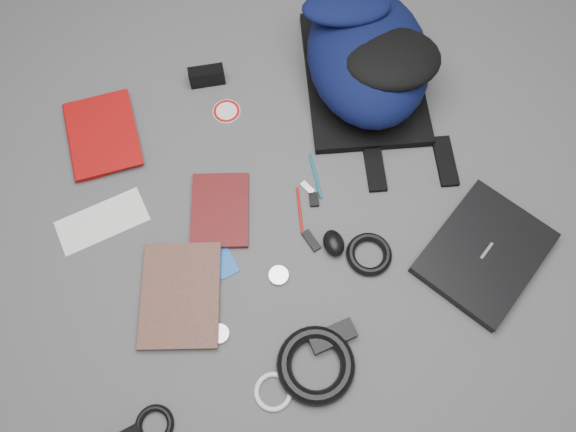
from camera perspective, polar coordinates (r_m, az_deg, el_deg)
name	(u,v)px	position (r m, az deg, el deg)	size (l,w,h in m)	color
ground	(288,219)	(1.50, 0.00, -0.30)	(4.00, 4.00, 0.00)	#4F4F51
backpack	(368,56)	(1.65, 8.11, 15.83)	(0.36, 0.53, 0.22)	black
laptop	(485,253)	(1.53, 19.35, -3.55)	(0.32, 0.25, 0.03)	black
textbook_red	(68,143)	(1.70, -21.41, 6.89)	(0.19, 0.26, 0.03)	#90080A
comic_book	(141,296)	(1.47, -14.72, -7.84)	(0.20, 0.27, 0.02)	#B9560D
envelope	(102,221)	(1.57, -18.35, -0.51)	(0.23, 0.11, 0.00)	white
dvd_case	(220,210)	(1.51, -6.92, 0.59)	(0.15, 0.21, 0.02)	#470D0E
compact_camera	(207,76)	(1.71, -8.25, 13.89)	(0.10, 0.04, 0.06)	black
sticker_disc	(227,111)	(1.67, -6.26, 10.53)	(0.08, 0.08, 0.00)	white
pen_teal	(315,176)	(1.55, 2.80, 4.08)	(0.01, 0.01, 0.14)	#0D697C
pen_red	(300,210)	(1.50, 1.20, 0.60)	(0.01, 0.01, 0.13)	#A9150D
id_badge	(224,262)	(1.46, -6.49, -4.71)	(0.05, 0.08, 0.00)	blue
usb_black	(311,241)	(1.47, 2.37, -2.51)	(0.02, 0.06, 0.01)	black
usb_silver	(307,188)	(1.53, 1.98, 2.87)	(0.02, 0.04, 0.01)	silver
key_fob	(314,200)	(1.52, 2.66, 1.66)	(0.02, 0.04, 0.01)	black
mouse	(334,243)	(1.46, 4.66, -2.77)	(0.05, 0.07, 0.04)	black
headphone_left	(220,334)	(1.41, -6.97, -11.80)	(0.05, 0.05, 0.01)	#A8A7AA
headphone_right	(279,275)	(1.44, -0.96, -6.06)	(0.05, 0.05, 0.01)	silver
cable_coil	(369,254)	(1.46, 8.23, -3.87)	(0.12, 0.12, 0.02)	black
power_brick	(332,336)	(1.40, 4.52, -12.09)	(0.11, 0.05, 0.03)	black
power_cord_coil	(316,365)	(1.38, 2.85, -14.88)	(0.19, 0.19, 0.04)	black
earbud_coil	(155,425)	(1.41, -13.40, -19.93)	(0.09, 0.09, 0.02)	black
white_cable_coil	(273,392)	(1.38, -1.50, -17.41)	(0.09, 0.09, 0.01)	white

